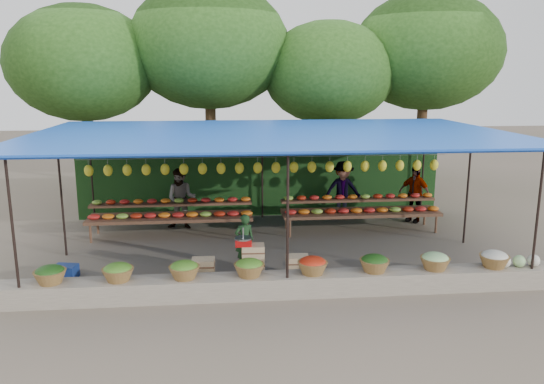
{
  "coord_description": "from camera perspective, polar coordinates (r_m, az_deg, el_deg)",
  "views": [
    {
      "loc": [
        -1.19,
        -12.11,
        4.07
      ],
      "look_at": [
        0.02,
        0.2,
        1.35
      ],
      "focal_mm": 35.0,
      "sensor_mm": 36.0,
      "label": 1
    }
  ],
  "objects": [
    {
      "name": "fruit_table_left",
      "position": [
        13.96,
        -10.79,
        -2.21
      ],
      "size": [
        4.21,
        0.95,
        0.93
      ],
      "color": "#4B2B1E",
      "rests_on": "ground"
    },
    {
      "name": "blue_crate_front",
      "position": [
        11.02,
        -24.59,
        -9.72
      ],
      "size": [
        0.54,
        0.46,
        0.27
      ],
      "primitive_type": "cube",
      "rotation": [
        0.0,
        0.0,
        -0.36
      ],
      "color": "navy",
      "rests_on": "ground"
    },
    {
      "name": "fruit_table_right",
      "position": [
        14.38,
        9.47,
        -1.72
      ],
      "size": [
        4.21,
        0.95,
        0.93
      ],
      "color": "#4B2B1E",
      "rests_on": "ground"
    },
    {
      "name": "stall_canopy",
      "position": [
        12.32,
        -0.03,
        5.87
      ],
      "size": [
        10.8,
        6.6,
        2.82
      ],
      "color": "black",
      "rests_on": "ground"
    },
    {
      "name": "ground",
      "position": [
        12.83,
        0.01,
        -6.11
      ],
      "size": [
        60.0,
        60.0,
        0.0
      ],
      "primitive_type": "plane",
      "color": "brown",
      "rests_on": "ground"
    },
    {
      "name": "stone_curb",
      "position": [
        10.2,
        1.54,
        -9.93
      ],
      "size": [
        10.6,
        0.55,
        0.4
      ],
      "primitive_type": "cube",
      "color": "#71665A",
      "rests_on": "ground"
    },
    {
      "name": "weighing_scale",
      "position": [
        10.59,
        -3.11,
        -5.29
      ],
      "size": [
        0.34,
        0.34,
        0.37
      ],
      "color": "#B70E0F",
      "rests_on": "crate_counter"
    },
    {
      "name": "netting_backdrop",
      "position": [
        15.56,
        -1.13,
        1.94
      ],
      "size": [
        10.6,
        0.06,
        2.5
      ],
      "primitive_type": "cube",
      "color": "#204518",
      "rests_on": "ground"
    },
    {
      "name": "customer_right",
      "position": [
        15.51,
        15.07,
        -0.18
      ],
      "size": [
        0.93,
        0.96,
        1.62
      ],
      "primitive_type": "imported",
      "rotation": [
        0.0,
        0.0,
        -0.82
      ],
      "color": "slate",
      "rests_on": "ground"
    },
    {
      "name": "produce_baskets",
      "position": [
        10.05,
        0.98,
        -8.03
      ],
      "size": [
        8.98,
        0.58,
        0.34
      ],
      "color": "brown",
      "rests_on": "stone_curb"
    },
    {
      "name": "blue_crate_back",
      "position": [
        11.8,
        -21.33,
        -7.98
      ],
      "size": [
        0.51,
        0.41,
        0.27
      ],
      "primitive_type": "cube",
      "rotation": [
        0.0,
        0.0,
        -0.2
      ],
      "color": "navy",
      "rests_on": "ground"
    },
    {
      "name": "crate_counter",
      "position": [
        10.78,
        -2.19,
        -8.04
      ],
      "size": [
        2.36,
        0.36,
        0.77
      ],
      "color": "tan",
      "rests_on": "ground"
    },
    {
      "name": "vendor_seated",
      "position": [
        11.5,
        -2.99,
        -5.24
      ],
      "size": [
        0.49,
        0.38,
        1.18
      ],
      "primitive_type": "imported",
      "rotation": [
        0.0,
        0.0,
        3.39
      ],
      "color": "#1A3B1B",
      "rests_on": "ground"
    },
    {
      "name": "tree_row",
      "position": [
        18.29,
        -0.3,
        14.37
      ],
      "size": [
        16.51,
        5.5,
        7.12
      ],
      "color": "#3B2815",
      "rests_on": "ground"
    },
    {
      "name": "customer_left",
      "position": [
        14.49,
        -9.71,
        -0.74
      ],
      "size": [
        0.89,
        0.74,
        1.65
      ],
      "primitive_type": "imported",
      "rotation": [
        0.0,
        0.0,
        -0.15
      ],
      "color": "slate",
      "rests_on": "ground"
    },
    {
      "name": "customer_mid",
      "position": [
        15.39,
        7.61,
        0.18
      ],
      "size": [
        1.11,
        0.65,
        1.69
      ],
      "primitive_type": "imported",
      "rotation": [
        0.0,
        0.0,
        0.02
      ],
      "color": "slate",
      "rests_on": "ground"
    }
  ]
}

